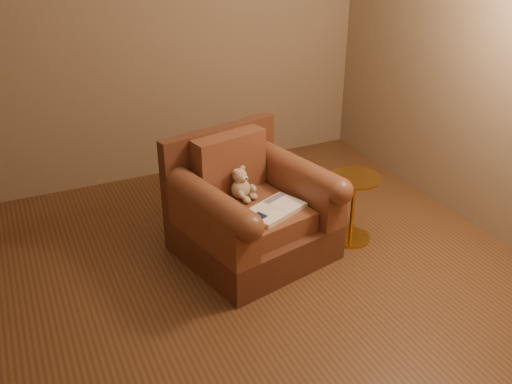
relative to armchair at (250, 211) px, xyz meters
name	(u,v)px	position (x,y,z in m)	size (l,w,h in m)	color
floor	(239,301)	(-0.30, -0.49, -0.32)	(4.00, 4.00, 0.00)	brown
room	(234,17)	(-0.30, -0.49, 1.40)	(4.02, 4.02, 2.71)	#7E664D
armchair	(250,211)	(0.00, 0.00, 0.00)	(1.09, 1.05, 0.82)	#522B1B
teddy_bear	(242,186)	(-0.02, 0.07, 0.16)	(0.17, 0.19, 0.23)	tan
guidebook	(275,210)	(0.09, -0.20, 0.09)	(0.46, 0.38, 0.03)	beige
side_table	(353,206)	(0.73, -0.17, -0.05)	(0.36, 0.36, 0.51)	gold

